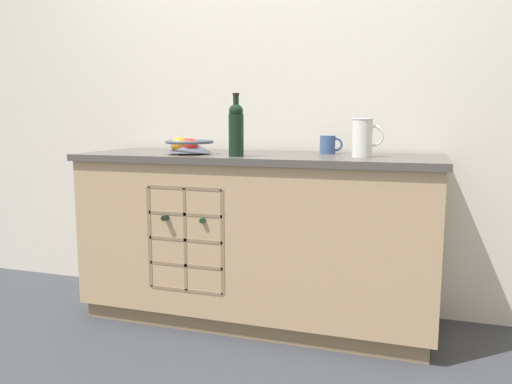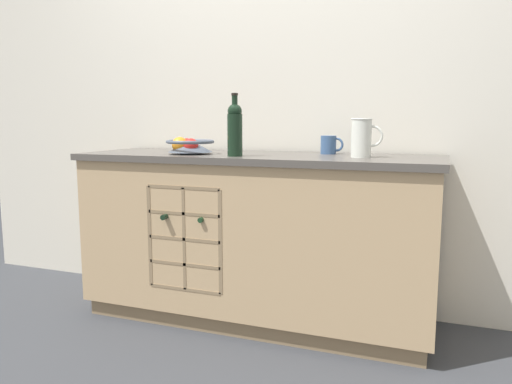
{
  "view_description": "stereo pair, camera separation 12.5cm",
  "coord_description": "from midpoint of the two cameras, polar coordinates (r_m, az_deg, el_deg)",
  "views": [
    {
      "loc": [
        0.82,
        -2.51,
        1.09
      ],
      "look_at": [
        0.0,
        0.0,
        0.71
      ],
      "focal_mm": 35.0,
      "sensor_mm": 36.0,
      "label": 1
    },
    {
      "loc": [
        0.94,
        -2.47,
        1.09
      ],
      "look_at": [
        0.0,
        0.0,
        0.71
      ],
      "focal_mm": 35.0,
      "sensor_mm": 36.0,
      "label": 2
    }
  ],
  "objects": [
    {
      "name": "fruit_bowl",
      "position": [
        2.7,
        -9.06,
        5.29
      ],
      "size": [
        0.26,
        0.26,
        0.09
      ],
      "color": "#4C5666",
      "rests_on": "kitchen_island"
    },
    {
      "name": "ground_plane",
      "position": [
        2.85,
        -1.29,
        -14.33
      ],
      "size": [
        14.0,
        14.0,
        0.0
      ],
      "primitive_type": "plane",
      "color": "#383A3F"
    },
    {
      "name": "standing_wine_bottle",
      "position": [
        2.5,
        -3.73,
        7.29
      ],
      "size": [
        0.08,
        0.08,
        0.31
      ],
      "color": "black",
      "rests_on": "kitchen_island"
    },
    {
      "name": "back_wall",
      "position": [
        2.98,
        0.95,
        11.68
      ],
      "size": [
        4.4,
        0.06,
        2.55
      ],
      "primitive_type": "cube",
      "color": "silver",
      "rests_on": "ground_plane"
    },
    {
      "name": "ceramic_mug",
      "position": [
        2.71,
        6.96,
        5.39
      ],
      "size": [
        0.12,
        0.08,
        0.1
      ],
      "color": "#385684",
      "rests_on": "kitchen_island"
    },
    {
      "name": "kitchen_island",
      "position": [
        2.71,
        -1.4,
        -5.22
      ],
      "size": [
        1.91,
        0.63,
        0.91
      ],
      "color": "#8B7354",
      "rests_on": "ground_plane"
    },
    {
      "name": "white_pitcher",
      "position": [
        2.48,
        10.73,
        6.21
      ],
      "size": [
        0.15,
        0.1,
        0.19
      ],
      "color": "silver",
      "rests_on": "kitchen_island"
    }
  ]
}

